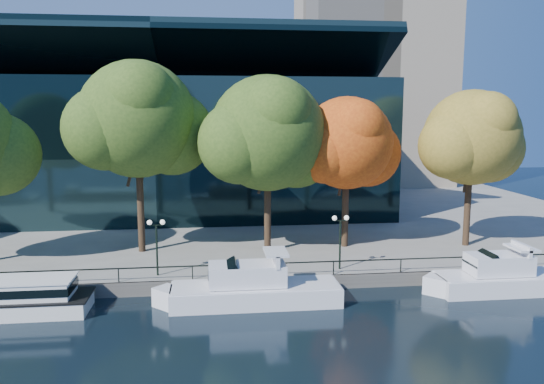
{
  "coord_description": "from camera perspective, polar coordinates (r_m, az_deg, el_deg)",
  "views": [
    {
      "loc": [
        1.33,
        -32.65,
        12.52
      ],
      "look_at": [
        6.13,
        8.0,
        6.33
      ],
      "focal_mm": 35.0,
      "sensor_mm": 36.0,
      "label": 1
    }
  ],
  "objects": [
    {
      "name": "railing",
      "position": [
        37.45,
        -8.57,
        -7.91
      ],
      "size": [
        88.2,
        0.08,
        0.99
      ],
      "color": "black",
      "rests_on": "promenade"
    },
    {
      "name": "cruiser_near",
      "position": [
        35.29,
        -2.58,
        -10.27
      ],
      "size": [
        12.29,
        3.17,
        3.56
      ],
      "color": "silver",
      "rests_on": "ground"
    },
    {
      "name": "tree_5",
      "position": [
        48.29,
        20.85,
        5.28
      ],
      "size": [
        10.12,
        8.3,
        13.42
      ],
      "color": "black",
      "rests_on": "promenade"
    },
    {
      "name": "lamp_1",
      "position": [
        38.31,
        -12.33,
        -4.48
      ],
      "size": [
        1.26,
        0.36,
        4.03
      ],
      "color": "black",
      "rests_on": "promenade"
    },
    {
      "name": "cruiser_far",
      "position": [
        40.7,
        23.16,
        -8.4
      ],
      "size": [
        10.62,
        2.94,
        3.47
      ],
      "color": "silver",
      "rests_on": "ground"
    },
    {
      "name": "tree_4",
      "position": [
        45.28,
        8.24,
        5.02
      ],
      "size": [
        9.77,
        8.01,
        12.84
      ],
      "color": "black",
      "rests_on": "promenade"
    },
    {
      "name": "convention_building",
      "position": [
        64.78,
        -11.48,
        4.88
      ],
      "size": [
        50.0,
        24.57,
        21.43
      ],
      "color": "black",
      "rests_on": "ground"
    },
    {
      "name": "promenade",
      "position": [
        70.08,
        -7.72,
        -1.35
      ],
      "size": [
        90.0,
        67.08,
        1.0
      ],
      "color": "slate",
      "rests_on": "ground"
    },
    {
      "name": "ground",
      "position": [
        34.99,
        -8.66,
        -12.46
      ],
      "size": [
        160.0,
        160.0,
        0.0
      ],
      "primitive_type": "plane",
      "color": "black",
      "rests_on": "ground"
    },
    {
      "name": "tree_2",
      "position": [
        44.32,
        -14.04,
        7.34
      ],
      "size": [
        11.84,
        9.71,
        15.68
      ],
      "color": "black",
      "rests_on": "promenade"
    },
    {
      "name": "lamp_2",
      "position": [
        39.27,
        7.36,
        -4.03
      ],
      "size": [
        1.26,
        0.36,
        4.03
      ],
      "color": "black",
      "rests_on": "promenade"
    },
    {
      "name": "tree_3",
      "position": [
        43.06,
        -0.23,
        6.07
      ],
      "size": [
        11.73,
        9.62,
        14.51
      ],
      "color": "black",
      "rests_on": "promenade"
    }
  ]
}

